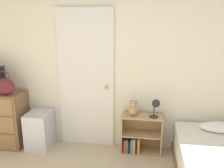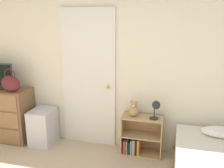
{
  "view_description": "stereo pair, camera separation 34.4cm",
  "coord_description": "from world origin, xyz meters",
  "px_view_note": "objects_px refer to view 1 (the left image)",
  "views": [
    {
      "loc": [
        0.61,
        -1.37,
        1.94
      ],
      "look_at": [
        0.11,
        1.93,
        1.05
      ],
      "focal_mm": 40.0,
      "sensor_mm": 36.0,
      "label": 1
    },
    {
      "loc": [
        0.94,
        -1.3,
        1.94
      ],
      "look_at": [
        0.11,
        1.93,
        1.05
      ],
      "focal_mm": 40.0,
      "sensor_mm": 36.0,
      "label": 2
    }
  ],
  "objects_px": {
    "bookshelf": "(138,137)",
    "handbag": "(5,86)",
    "teddy_bear": "(133,109)",
    "desk_lamp": "(156,105)",
    "storage_bin": "(40,130)"
  },
  "relations": [
    {
      "from": "storage_bin",
      "to": "teddy_bear",
      "type": "distance_m",
      "value": 1.47
    },
    {
      "from": "storage_bin",
      "to": "bookshelf",
      "type": "height_order",
      "value": "bookshelf"
    },
    {
      "from": "handbag",
      "to": "bookshelf",
      "type": "relative_size",
      "value": 0.61
    },
    {
      "from": "handbag",
      "to": "desk_lamp",
      "type": "xyz_separation_m",
      "value": [
        2.16,
        0.15,
        -0.22
      ]
    },
    {
      "from": "handbag",
      "to": "teddy_bear",
      "type": "xyz_separation_m",
      "value": [
        1.84,
        0.19,
        -0.31
      ]
    },
    {
      "from": "storage_bin",
      "to": "teddy_bear",
      "type": "bearing_deg",
      "value": 2.96
    },
    {
      "from": "handbag",
      "to": "storage_bin",
      "type": "relative_size",
      "value": 0.64
    },
    {
      "from": "bookshelf",
      "to": "teddy_bear",
      "type": "xyz_separation_m",
      "value": [
        -0.08,
        -0.01,
        0.44
      ]
    },
    {
      "from": "bookshelf",
      "to": "handbag",
      "type": "bearing_deg",
      "value": -174.15
    },
    {
      "from": "teddy_bear",
      "to": "desk_lamp",
      "type": "distance_m",
      "value": 0.33
    },
    {
      "from": "storage_bin",
      "to": "desk_lamp",
      "type": "distance_m",
      "value": 1.8
    },
    {
      "from": "bookshelf",
      "to": "teddy_bear",
      "type": "bearing_deg",
      "value": -176.24
    },
    {
      "from": "handbag",
      "to": "teddy_bear",
      "type": "relative_size",
      "value": 1.55
    },
    {
      "from": "bookshelf",
      "to": "storage_bin",
      "type": "bearing_deg",
      "value": -176.99
    },
    {
      "from": "handbag",
      "to": "bookshelf",
      "type": "distance_m",
      "value": 2.08
    }
  ]
}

